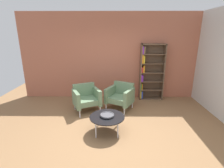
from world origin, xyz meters
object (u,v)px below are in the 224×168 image
(bookshelf_tall, at_px, (150,72))
(decorative_bowl, at_px, (107,115))
(armchair_spare_guest, at_px, (86,97))
(armchair_corner_red, at_px, (121,96))
(coffee_table_low, at_px, (107,117))

(bookshelf_tall, xyz_separation_m, decorative_bowl, (-1.38, -2.15, -0.52))
(bookshelf_tall, distance_m, armchair_spare_guest, 2.34)
(armchair_spare_guest, bearing_deg, decorative_bowl, -85.79)
(decorative_bowl, relative_size, armchair_corner_red, 0.34)
(decorative_bowl, xyz_separation_m, armchair_corner_red, (0.36, 1.31, -0.02))
(bookshelf_tall, distance_m, decorative_bowl, 2.61)
(coffee_table_low, bearing_deg, decorative_bowl, -90.00)
(bookshelf_tall, bearing_deg, decorative_bowl, -122.76)
(armchair_spare_guest, bearing_deg, coffee_table_low, -85.79)
(bookshelf_tall, xyz_separation_m, armchair_spare_guest, (-2.04, -1.00, -0.54))
(bookshelf_tall, bearing_deg, armchair_spare_guest, -153.87)
(coffee_table_low, height_order, armchair_spare_guest, armchair_spare_guest)
(bookshelf_tall, height_order, armchair_corner_red, bookshelf_tall)
(decorative_bowl, distance_m, armchair_corner_red, 1.35)
(bookshelf_tall, height_order, armchair_spare_guest, bookshelf_tall)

